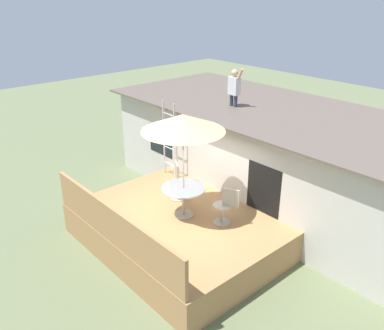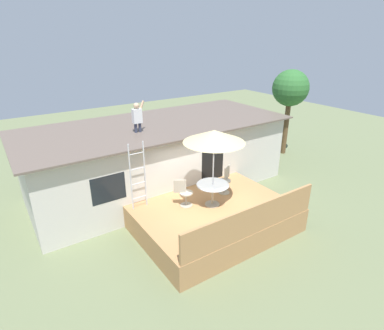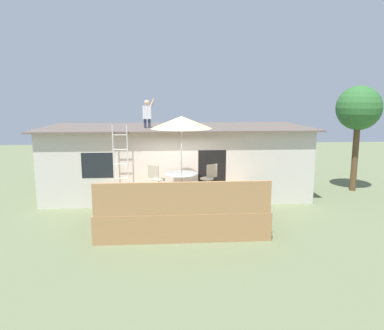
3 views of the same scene
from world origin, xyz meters
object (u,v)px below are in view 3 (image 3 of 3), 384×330
at_px(person_figure, 147,112).
at_px(patio_chair_right, 209,178).
at_px(step_ladder, 121,157).
at_px(backyard_tree, 359,109).
at_px(patio_table, 182,178).
at_px(patio_umbrella, 181,122).
at_px(patio_chair_left, 157,179).

height_order(person_figure, patio_chair_right, person_figure).
xyz_separation_m(step_ladder, backyard_tree, (9.44, 2.21, 1.50)).
xyz_separation_m(patio_table, patio_umbrella, (0.00, 0.00, 1.76)).
xyz_separation_m(patio_chair_left, patio_chair_right, (1.72, 0.00, 0.00)).
bearing_deg(patio_chair_right, person_figure, -76.39).
bearing_deg(step_ladder, patio_umbrella, -30.25).
height_order(patio_umbrella, patio_chair_left, patio_umbrella).
bearing_deg(patio_chair_right, backyard_tree, 176.82).
bearing_deg(patio_chair_right, step_ladder, -40.88).
bearing_deg(step_ladder, backyard_tree, 13.14).
height_order(patio_chair_left, patio_chair_right, same).
relative_size(patio_table, step_ladder, 0.47).
bearing_deg(patio_table, patio_chair_left, 149.39).
relative_size(step_ladder, patio_chair_right, 2.39).
height_order(person_figure, patio_chair_left, person_figure).
height_order(person_figure, backyard_tree, backyard_tree).
xyz_separation_m(patio_umbrella, person_figure, (-1.17, 2.88, 0.21)).
distance_m(patio_chair_left, backyard_tree, 8.97).
bearing_deg(person_figure, patio_umbrella, -67.90).
bearing_deg(patio_chair_left, person_figure, 129.36).
bearing_deg(patio_chair_left, patio_umbrella, 0.00).
distance_m(patio_umbrella, patio_chair_right, 2.15).
distance_m(step_ladder, person_figure, 2.39).
bearing_deg(person_figure, step_ladder, -116.98).
xyz_separation_m(patio_umbrella, patio_chair_left, (-0.80, 0.47, -1.89)).
xyz_separation_m(patio_table, backyard_tree, (7.41, 3.39, 2.02)).
relative_size(patio_umbrella, person_figure, 2.29).
bearing_deg(step_ladder, patio_chair_right, -13.53).
relative_size(person_figure, patio_chair_right, 1.21).
distance_m(patio_chair_left, patio_chair_right, 1.72).
bearing_deg(step_ladder, patio_table, -30.25).
xyz_separation_m(step_ladder, patio_chair_left, (1.23, -0.71, -0.64)).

